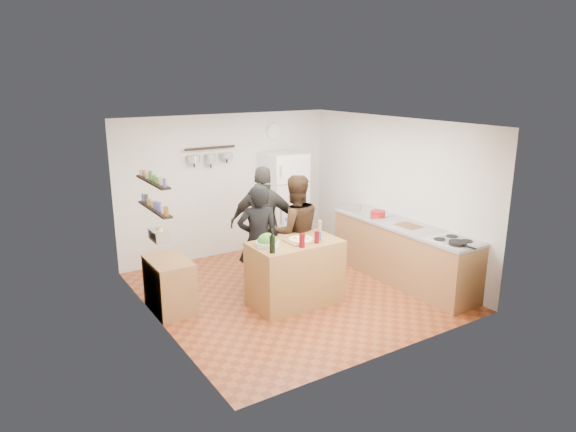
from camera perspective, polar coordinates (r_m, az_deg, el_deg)
room_shell at (r=7.68m, az=-1.15°, el=1.20°), size 4.20×4.20×4.20m
prep_island at (r=7.24m, az=0.81°, el=-6.30°), size 1.25×0.72×0.91m
pizza_board at (r=7.11m, az=1.45°, el=-2.74°), size 0.42×0.34×0.02m
pizza at (r=7.11m, az=1.45°, el=-2.59°), size 0.34×0.34×0.02m
salad_bowl at (r=6.91m, az=-2.33°, el=-3.09°), size 0.33×0.33×0.07m
wine_bottle at (r=6.63m, az=-1.76°, el=-3.17°), size 0.08×0.08×0.23m
wine_glass_near at (r=6.84m, az=1.57°, el=-2.73°), size 0.08×0.08×0.19m
wine_glass_far at (r=7.03m, az=3.22°, el=-2.36°), size 0.07×0.07×0.17m
pepper_mill at (r=7.34m, az=3.55°, el=-1.49°), size 0.06×0.06×0.19m
salt_canister at (r=7.14m, az=3.37°, el=-2.23°), size 0.08×0.08×0.13m
person_left at (r=7.43m, az=-3.32°, el=-2.71°), size 0.71×0.59×1.66m
person_center at (r=7.71m, az=0.77°, el=-1.73°), size 0.98×0.85×1.73m
person_back at (r=7.94m, az=-2.63°, el=-0.92°), size 1.12×0.98×1.81m
counter_run at (r=8.22m, az=12.57°, el=-4.05°), size 0.63×2.63×0.90m
stove_top at (r=7.48m, az=17.87°, el=-2.67°), size 0.60×0.62×0.02m
skillet at (r=7.30m, az=18.34°, el=-2.88°), size 0.24×0.24×0.05m
sink at (r=8.68m, az=8.81°, el=0.39°), size 0.50×0.80×0.03m
cutting_board at (r=8.02m, az=13.24°, el=-1.13°), size 0.30×0.40×0.02m
red_bowl at (r=8.41m, az=9.96°, el=0.24°), size 0.24×0.24×0.10m
fridge at (r=9.38m, az=-0.49°, el=1.60°), size 0.70×0.68×1.80m
wall_clock at (r=9.44m, az=-1.58°, el=9.39°), size 0.30×0.03×0.30m
spice_shelf_lower at (r=6.68m, az=-14.60°, el=0.75°), size 0.12×1.00×0.02m
spice_shelf_upper at (r=6.61m, az=-14.80°, el=3.69°), size 0.12×1.00×0.02m
produce_basket at (r=6.78m, az=-14.16°, el=-2.08°), size 0.18×0.35×0.14m
side_table at (r=7.26m, az=-13.01°, el=-7.45°), size 0.50×0.80×0.73m
pot_rack at (r=8.80m, az=-8.65°, el=7.48°), size 0.90×0.04×0.04m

